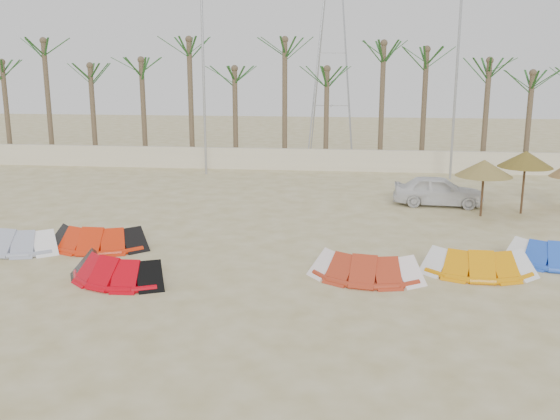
# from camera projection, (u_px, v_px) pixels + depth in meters

# --- Properties ---
(ground) EXTENTS (120.00, 120.00, 0.00)m
(ground) POSITION_uv_depth(u_px,v_px,m) (254.00, 309.00, 16.62)
(ground) COLOR beige
(ground) RESTS_ON ground
(boundary_wall) EXTENTS (60.00, 0.30, 1.30)m
(boundary_wall) POSITION_uv_depth(u_px,v_px,m) (311.00, 160.00, 37.73)
(boundary_wall) COLOR beige
(boundary_wall) RESTS_ON ground
(palm_line) EXTENTS (52.00, 4.00, 7.70)m
(palm_line) POSITION_uv_depth(u_px,v_px,m) (324.00, 61.00, 37.76)
(palm_line) COLOR brown
(palm_line) RESTS_ON ground
(lamp_b) EXTENTS (1.25, 0.14, 11.00)m
(lamp_b) POSITION_uv_depth(u_px,v_px,m) (204.00, 74.00, 35.28)
(lamp_b) COLOR #A5A8AD
(lamp_b) RESTS_ON ground
(lamp_c) EXTENTS (1.25, 0.14, 11.00)m
(lamp_c) POSITION_uv_depth(u_px,v_px,m) (457.00, 74.00, 33.70)
(lamp_c) COLOR #A5A8AD
(lamp_c) RESTS_ON ground
(pylon) EXTENTS (3.00, 3.00, 14.00)m
(pylon) POSITION_uv_depth(u_px,v_px,m) (331.00, 156.00, 43.56)
(pylon) COLOR #A5A8AD
(pylon) RESTS_ON ground
(kite_grey) EXTENTS (3.44, 1.87, 0.90)m
(kite_grey) POSITION_uv_depth(u_px,v_px,m) (17.00, 237.00, 21.87)
(kite_grey) COLOR #99A0B3
(kite_grey) RESTS_ON ground
(kite_red_left) EXTENTS (3.52, 1.56, 0.90)m
(kite_red_left) POSITION_uv_depth(u_px,v_px,m) (100.00, 235.00, 22.12)
(kite_red_left) COLOR red
(kite_red_left) RESTS_ON ground
(kite_red_mid) EXTENTS (3.63, 2.42, 0.90)m
(kite_red_mid) POSITION_uv_depth(u_px,v_px,m) (119.00, 266.00, 18.82)
(kite_red_mid) COLOR #C1020E
(kite_red_mid) RESTS_ON ground
(kite_red_right) EXTENTS (3.53, 1.99, 0.90)m
(kite_red_right) POSITION_uv_depth(u_px,v_px,m) (365.00, 264.00, 19.03)
(kite_red_right) COLOR #AD3219
(kite_red_right) RESTS_ON ground
(kite_orange) EXTENTS (3.39, 1.59, 0.90)m
(kite_orange) POSITION_uv_depth(u_px,v_px,m) (477.00, 259.00, 19.45)
(kite_orange) COLOR orange
(kite_orange) RESTS_ON ground
(kite_blue) EXTENTS (3.34, 1.91, 0.90)m
(kite_blue) POSITION_uv_depth(u_px,v_px,m) (554.00, 251.00, 20.34)
(kite_blue) COLOR blue
(kite_blue) RESTS_ON ground
(parasol_left) EXTENTS (2.39, 2.39, 2.43)m
(parasol_left) POSITION_uv_depth(u_px,v_px,m) (484.00, 168.00, 26.16)
(parasol_left) COLOR #4C331E
(parasol_left) RESTS_ON ground
(parasol_mid) EXTENTS (2.32, 2.32, 2.74)m
(parasol_mid) POSITION_uv_depth(u_px,v_px,m) (526.00, 159.00, 26.56)
(parasol_mid) COLOR #4C331E
(parasol_mid) RESTS_ON ground
(car) EXTENTS (4.15, 1.92, 1.38)m
(car) POSITION_uv_depth(u_px,v_px,m) (438.00, 191.00, 28.47)
(car) COLOR silver
(car) RESTS_ON ground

